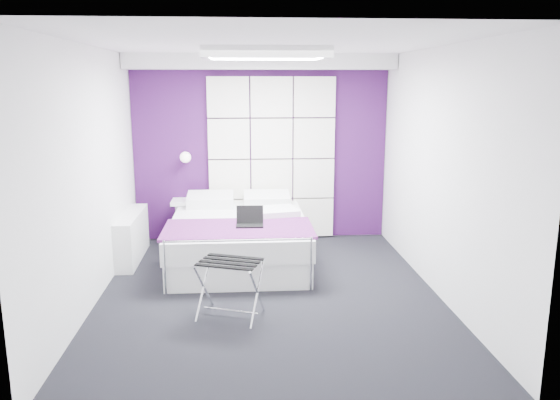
{
  "coord_description": "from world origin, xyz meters",
  "views": [
    {
      "loc": [
        -0.28,
        -5.53,
        2.23
      ],
      "look_at": [
        0.14,
        0.35,
        0.96
      ],
      "focal_mm": 35.0,
      "sensor_mm": 36.0,
      "label": 1
    }
  ],
  "objects_px": {
    "bed": "(239,238)",
    "radiator": "(132,237)",
    "luggage_rack": "(230,289)",
    "wall_lamp": "(186,157)",
    "nightstand": "(189,201)",
    "laptop": "(250,221)"
  },
  "relations": [
    {
      "from": "bed",
      "to": "laptop",
      "type": "distance_m",
      "value": 0.55
    },
    {
      "from": "luggage_rack",
      "to": "nightstand",
      "type": "bearing_deg",
      "value": 123.28
    },
    {
      "from": "nightstand",
      "to": "radiator",
      "type": "bearing_deg",
      "value": -133.01
    },
    {
      "from": "bed",
      "to": "nightstand",
      "type": "distance_m",
      "value": 1.19
    },
    {
      "from": "bed",
      "to": "luggage_rack",
      "type": "height_order",
      "value": "bed"
    },
    {
      "from": "wall_lamp",
      "to": "nightstand",
      "type": "bearing_deg",
      "value": -51.71
    },
    {
      "from": "wall_lamp",
      "to": "luggage_rack",
      "type": "height_order",
      "value": "wall_lamp"
    },
    {
      "from": "wall_lamp",
      "to": "nightstand",
      "type": "xyz_separation_m",
      "value": [
        0.03,
        -0.04,
        -0.63
      ]
    },
    {
      "from": "bed",
      "to": "luggage_rack",
      "type": "relative_size",
      "value": 3.64
    },
    {
      "from": "wall_lamp",
      "to": "bed",
      "type": "bearing_deg",
      "value": -52.9
    },
    {
      "from": "radiator",
      "to": "luggage_rack",
      "type": "bearing_deg",
      "value": -55.3
    },
    {
      "from": "nightstand",
      "to": "wall_lamp",
      "type": "bearing_deg",
      "value": 128.29
    },
    {
      "from": "luggage_rack",
      "to": "radiator",
      "type": "bearing_deg",
      "value": 144.58
    },
    {
      "from": "wall_lamp",
      "to": "luggage_rack",
      "type": "xyz_separation_m",
      "value": [
        0.65,
        -2.62,
        -0.94
      ]
    },
    {
      "from": "wall_lamp",
      "to": "nightstand",
      "type": "distance_m",
      "value": 0.63
    },
    {
      "from": "wall_lamp",
      "to": "radiator",
      "type": "bearing_deg",
      "value": -130.1
    },
    {
      "from": "luggage_rack",
      "to": "laptop",
      "type": "height_order",
      "value": "laptop"
    },
    {
      "from": "wall_lamp",
      "to": "luggage_rack",
      "type": "bearing_deg",
      "value": -76.14
    },
    {
      "from": "nightstand",
      "to": "laptop",
      "type": "xyz_separation_m",
      "value": [
        0.83,
        -1.34,
        0.05
      ]
    },
    {
      "from": "laptop",
      "to": "radiator",
      "type": "bearing_deg",
      "value": 159.53
    },
    {
      "from": "bed",
      "to": "radiator",
      "type": "bearing_deg",
      "value": 171.71
    },
    {
      "from": "wall_lamp",
      "to": "bed",
      "type": "distance_m",
      "value": 1.51
    }
  ]
}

